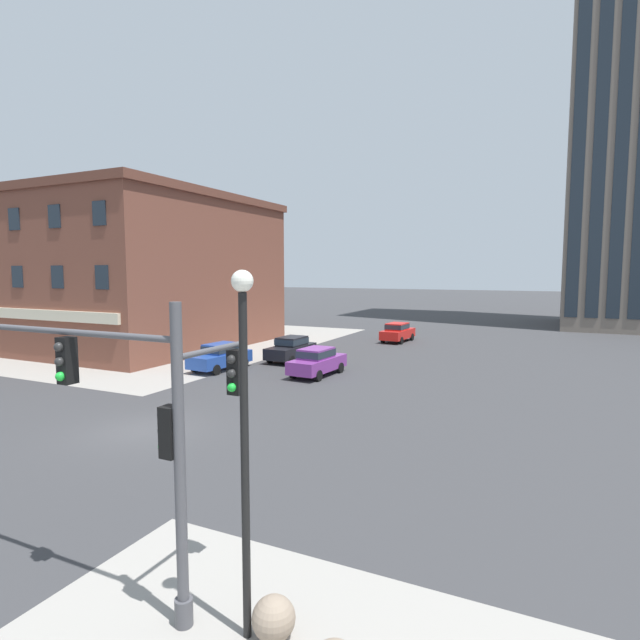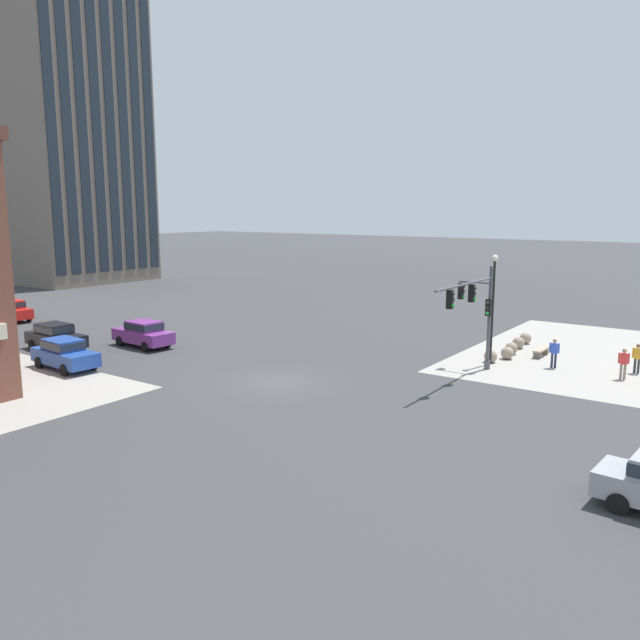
% 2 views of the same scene
% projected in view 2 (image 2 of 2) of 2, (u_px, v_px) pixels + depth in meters
% --- Properties ---
extents(ground_plane, '(320.00, 320.00, 0.00)m').
position_uv_depth(ground_plane, '(276.00, 382.00, 32.54)').
color(ground_plane, '#38383A').
extents(traffic_signal_main, '(7.17, 2.09, 5.73)m').
position_uv_depth(traffic_signal_main, '(476.00, 307.00, 33.51)').
color(traffic_signal_main, '#4C4C51').
rests_on(traffic_signal_main, ground).
extents(bollard_sphere_curb_a, '(0.75, 0.75, 0.75)m').
position_uv_depth(bollard_sphere_curb_a, '(491.00, 356.00, 36.63)').
color(bollard_sphere_curb_a, gray).
rests_on(bollard_sphere_curb_a, ground).
extents(bollard_sphere_curb_b, '(0.75, 0.75, 0.75)m').
position_uv_depth(bollard_sphere_curb_b, '(507.00, 353.00, 37.43)').
color(bollard_sphere_curb_b, gray).
rests_on(bollard_sphere_curb_b, ground).
extents(bollard_sphere_curb_c, '(0.75, 0.75, 0.75)m').
position_uv_depth(bollard_sphere_curb_c, '(511.00, 348.00, 38.71)').
color(bollard_sphere_curb_c, gray).
rests_on(bollard_sphere_curb_c, ground).
extents(bollard_sphere_curb_d, '(0.75, 0.75, 0.75)m').
position_uv_depth(bollard_sphere_curb_d, '(518.00, 343.00, 40.30)').
color(bollard_sphere_curb_d, gray).
rests_on(bollard_sphere_curb_d, ground).
extents(bollard_sphere_curb_e, '(0.75, 0.75, 0.75)m').
position_uv_depth(bollard_sphere_curb_e, '(526.00, 338.00, 41.71)').
color(bollard_sphere_curb_e, gray).
rests_on(bollard_sphere_curb_e, ground).
extents(bench_near_signal, '(1.81, 0.53, 0.49)m').
position_uv_depth(bench_near_signal, '(541.00, 351.00, 38.13)').
color(bench_near_signal, tan).
rests_on(bench_near_signal, ground).
extents(pedestrian_near_bench, '(0.27, 0.54, 1.66)m').
position_uv_depth(pedestrian_near_bench, '(624.00, 362.00, 32.88)').
color(pedestrian_near_bench, gray).
rests_on(pedestrian_near_bench, ground).
extents(pedestrian_at_curb, '(0.22, 0.55, 1.64)m').
position_uv_depth(pedestrian_at_curb, '(637.00, 357.00, 34.11)').
color(pedestrian_at_curb, '#333333').
rests_on(pedestrian_at_curb, ground).
extents(pedestrian_with_bag, '(0.25, 0.54, 1.67)m').
position_uv_depth(pedestrian_with_bag, '(554.00, 351.00, 35.24)').
color(pedestrian_with_bag, '#232847').
rests_on(pedestrian_with_bag, ground).
extents(street_lamp_corner_near, '(0.36, 0.36, 6.26)m').
position_uv_depth(street_lamp_corner_near, '(493.00, 298.00, 35.60)').
color(street_lamp_corner_near, black).
rests_on(street_lamp_corner_near, ground).
extents(car_main_northbound_near, '(2.13, 4.52, 1.68)m').
position_uv_depth(car_main_northbound_near, '(65.00, 353.00, 35.07)').
color(car_main_northbound_near, '#23479E').
rests_on(car_main_northbound_near, ground).
extents(car_main_northbound_far, '(2.00, 4.45, 1.68)m').
position_uv_depth(car_main_northbound_far, '(55.00, 336.00, 39.78)').
color(car_main_northbound_far, black).
rests_on(car_main_northbound_far, ground).
extents(car_main_southbound_near, '(2.14, 4.52, 1.68)m').
position_uv_depth(car_main_southbound_near, '(10.00, 310.00, 50.02)').
color(car_main_southbound_near, red).
rests_on(car_main_southbound_near, ground).
extents(car_cross_eastbound, '(2.11, 4.51, 1.68)m').
position_uv_depth(car_cross_eastbound, '(143.00, 333.00, 40.73)').
color(car_cross_eastbound, '#7A3389').
rests_on(car_cross_eastbound, ground).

